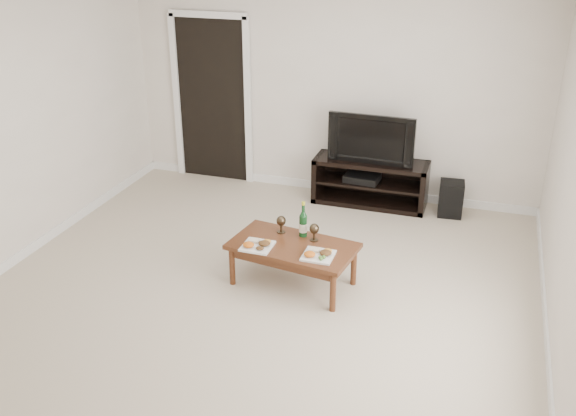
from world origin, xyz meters
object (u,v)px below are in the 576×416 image
Objects in this scene: subwoofer at (451,199)px; coffee_table at (293,264)px; television at (373,137)px; media_console at (370,182)px.

coffee_table is (-1.26, -2.03, 0.01)m from subwoofer.
television is at bearing 81.42° from coffee_table.
media_console is 0.56m from television.
subwoofer is at bearing 58.15° from coffee_table.
media_console is 1.18× the size of coffee_table.
subwoofer is (0.95, -0.03, -0.07)m from media_console.
media_console reaches higher than subwoofer.
television reaches higher than coffee_table.
television is (0.00, 0.00, 0.56)m from media_console.
television reaches higher than subwoofer.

